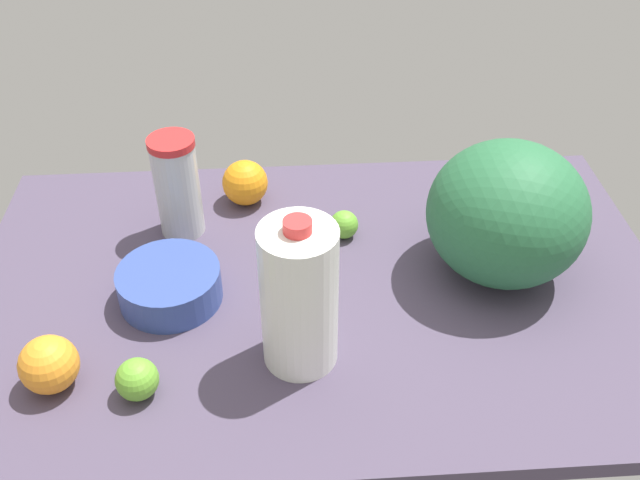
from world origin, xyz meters
TOP-DOWN VIEW (x-y plane):
  - countertop at (0.00, 0.00)cm, footprint 120.00×76.00cm
  - tumbler_cup at (-24.72, 17.30)cm, footprint 8.36×8.36cm
  - milk_jug at (-4.06, -15.72)cm, footprint 11.40×11.40cm
  - mixing_bowl at (-25.18, -1.51)cm, footprint 17.19×17.19cm
  - watermelon at (31.36, 2.28)cm, footprint 26.81×26.81cm
  - orange_near_front at (-12.99, 25.66)cm, footprint 8.93×8.93cm
  - lime_beside_bowl at (5.35, 13.36)cm, footprint 5.31×5.31cm
  - lemon_loose at (38.56, 30.84)cm, footprint 6.68×6.68cm
  - lime_by_jug at (-27.87, -21.69)cm, footprint 6.31×6.31cm
  - orange_far_back at (-40.67, -19.07)cm, footprint 8.67×8.67cm

SIDE VIEW (x-z plane):
  - countertop at x=0.00cm, z-range 0.00..3.00cm
  - lime_beside_bowl at x=5.35cm, z-range 3.00..8.31cm
  - mixing_bowl at x=-25.18cm, z-range 3.00..9.03cm
  - lime_by_jug at x=-27.87cm, z-range 3.00..9.31cm
  - lemon_loose at x=38.56cm, z-range 3.00..9.68cm
  - orange_far_back at x=-40.67cm, z-range 3.00..11.67cm
  - orange_near_front at x=-12.99cm, z-range 3.00..11.93cm
  - tumbler_cup at x=-24.72cm, z-range 3.04..22.83cm
  - watermelon at x=31.36cm, z-range 3.00..27.29cm
  - milk_jug at x=-4.06cm, z-range 2.22..28.32cm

